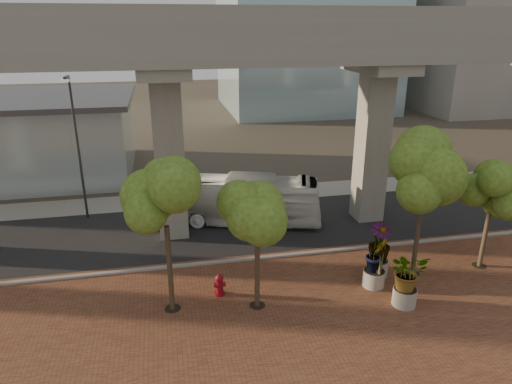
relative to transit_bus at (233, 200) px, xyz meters
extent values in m
plane|color=#3D372C|center=(2.33, -3.00, -1.48)|extent=(160.00, 160.00, 0.00)
cube|color=brown|center=(2.33, -11.00, -1.45)|extent=(70.00, 13.00, 0.06)
cube|color=black|center=(2.33, -1.00, -1.46)|extent=(90.00, 8.00, 0.04)
cube|color=gray|center=(2.33, -5.00, -1.40)|extent=(70.00, 0.25, 0.16)
cube|color=gray|center=(2.33, 4.50, -1.45)|extent=(90.00, 3.00, 0.06)
cube|color=gray|center=(2.33, -2.60, 9.02)|extent=(72.00, 2.40, 1.80)
cube|color=gray|center=(2.33, 0.60, 9.02)|extent=(72.00, 2.40, 1.80)
cube|color=gray|center=(2.33, -3.70, 10.42)|extent=(72.00, 0.12, 1.00)
cube|color=gray|center=(2.33, 1.70, 10.42)|extent=(72.00, 0.12, 1.00)
cube|color=#A7A196|center=(40.33, 33.00, 10.52)|extent=(18.00, 16.00, 24.00)
imported|color=silver|center=(0.00, 0.00, 0.00)|extent=(10.89, 5.49, 2.96)
cylinder|color=maroon|center=(-1.91, -7.90, -1.37)|extent=(0.48, 0.48, 0.11)
cylinder|color=maroon|center=(-1.91, -7.90, -0.98)|extent=(0.32, 0.32, 0.78)
sphere|color=maroon|center=(-1.91, -7.90, -0.59)|extent=(0.37, 0.37, 0.37)
cylinder|color=maroon|center=(-1.91, -7.90, -0.42)|extent=(0.11, 0.11, 0.13)
cylinder|color=maroon|center=(-1.91, -7.90, -0.91)|extent=(0.53, 0.21, 0.21)
cylinder|color=#A8A498|center=(5.85, -10.33, -1.02)|extent=(1.02, 1.02, 0.80)
imported|color=#395E18|center=(5.85, -10.33, 0.23)|extent=(2.27, 2.27, 1.71)
cylinder|color=#9D9B8E|center=(5.81, -7.75, -1.02)|extent=(1.03, 1.03, 0.80)
imported|color=#395E18|center=(5.81, -7.75, 0.32)|extent=(2.52, 2.52, 1.89)
cylinder|color=gray|center=(5.22, -8.63, -1.03)|extent=(1.01, 1.01, 0.79)
imported|color=#395E18|center=(5.22, -8.63, 0.21)|extent=(2.24, 2.24, 1.68)
cylinder|color=#4D402C|center=(-4.05, -8.59, 0.53)|extent=(0.22, 0.22, 3.90)
cylinder|color=black|center=(-4.05, -8.59, -1.42)|extent=(0.70, 0.70, 0.01)
cylinder|color=#4D402C|center=(-0.43, -9.09, 0.23)|extent=(0.22, 0.22, 3.30)
cylinder|color=black|center=(-0.43, -9.09, -1.42)|extent=(0.70, 0.70, 0.01)
cylinder|color=#4D402C|center=(7.61, -7.97, 0.33)|extent=(0.22, 0.22, 3.50)
cylinder|color=black|center=(7.61, -7.97, -1.42)|extent=(0.70, 0.70, 0.01)
cylinder|color=#4D402C|center=(11.33, -7.99, 0.06)|extent=(0.22, 0.22, 2.96)
cylinder|color=black|center=(11.33, -7.99, -1.42)|extent=(0.70, 0.70, 0.01)
cylinder|color=#313136|center=(-8.98, 2.50, 2.92)|extent=(0.15, 0.15, 8.73)
cube|color=#313136|center=(-8.98, 1.96, 7.29)|extent=(0.16, 1.09, 0.16)
cube|color=silver|center=(-8.98, 1.41, 7.18)|extent=(0.44, 0.22, 0.13)
cylinder|color=#2F3034|center=(9.99, 4.13, 2.30)|extent=(0.13, 0.13, 7.49)
cube|color=#2F3034|center=(9.99, 3.66, 6.05)|extent=(0.14, 0.94, 0.14)
cube|color=silver|center=(9.99, 3.19, 5.95)|extent=(0.37, 0.19, 0.11)
camera|label=1|loc=(-3.91, -25.64, 10.12)|focal=32.00mm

